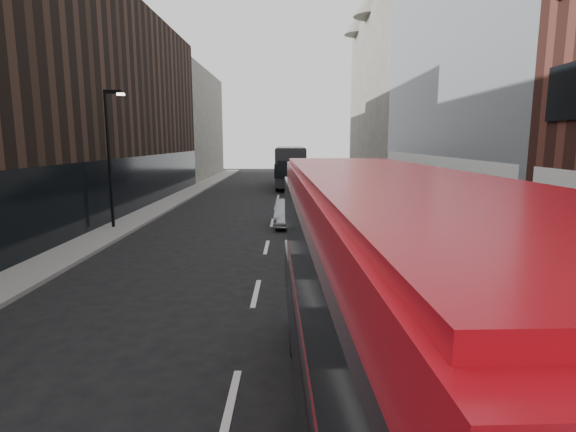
{
  "coord_description": "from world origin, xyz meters",
  "views": [
    {
      "loc": [
        1.07,
        -5.19,
        4.62
      ],
      "look_at": [
        0.99,
        7.44,
        2.5
      ],
      "focal_mm": 28.0,
      "sensor_mm": 36.0,
      "label": 1
    }
  ],
  "objects_px": {
    "street_lamp": "(110,149)",
    "red_bus": "(383,308)",
    "car_c": "(302,190)",
    "car_a": "(317,243)",
    "grey_bus": "(290,166)",
    "car_b": "(289,213)"
  },
  "relations": [
    {
      "from": "car_a",
      "to": "car_c",
      "type": "xyz_separation_m",
      "value": [
        -0.1,
        18.73,
        0.07
      ]
    },
    {
      "from": "red_bus",
      "to": "car_b",
      "type": "relative_size",
      "value": 2.48
    },
    {
      "from": "red_bus",
      "to": "car_c",
      "type": "distance_m",
      "value": 30.04
    },
    {
      "from": "red_bus",
      "to": "grey_bus",
      "type": "xyz_separation_m",
      "value": [
        -1.36,
        39.74,
        -0.2
      ]
    },
    {
      "from": "car_a",
      "to": "car_c",
      "type": "bearing_deg",
      "value": 90.87
    },
    {
      "from": "street_lamp",
      "to": "red_bus",
      "type": "distance_m",
      "value": 20.33
    },
    {
      "from": "red_bus",
      "to": "grey_bus",
      "type": "relative_size",
      "value": 0.85
    },
    {
      "from": "car_a",
      "to": "car_b",
      "type": "height_order",
      "value": "car_b"
    },
    {
      "from": "street_lamp",
      "to": "grey_bus",
      "type": "xyz_separation_m",
      "value": [
        9.21,
        22.47,
        -2.05
      ]
    },
    {
      "from": "car_a",
      "to": "car_c",
      "type": "height_order",
      "value": "car_c"
    },
    {
      "from": "car_a",
      "to": "car_b",
      "type": "relative_size",
      "value": 0.93
    },
    {
      "from": "car_a",
      "to": "car_b",
      "type": "xyz_separation_m",
      "value": [
        -1.12,
        7.3,
        0.02
      ]
    },
    {
      "from": "street_lamp",
      "to": "red_bus",
      "type": "xyz_separation_m",
      "value": [
        10.57,
        -17.26,
        -1.85
      ]
    },
    {
      "from": "car_b",
      "to": "car_c",
      "type": "xyz_separation_m",
      "value": [
        1.02,
        11.43,
        0.05
      ]
    },
    {
      "from": "street_lamp",
      "to": "car_b",
      "type": "height_order",
      "value": "street_lamp"
    },
    {
      "from": "car_b",
      "to": "street_lamp",
      "type": "bearing_deg",
      "value": -170.51
    },
    {
      "from": "car_c",
      "to": "car_a",
      "type": "bearing_deg",
      "value": -82.86
    },
    {
      "from": "car_a",
      "to": "car_c",
      "type": "relative_size",
      "value": 0.77
    },
    {
      "from": "street_lamp",
      "to": "car_c",
      "type": "distance_m",
      "value": 16.68
    },
    {
      "from": "car_a",
      "to": "car_b",
      "type": "distance_m",
      "value": 7.38
    },
    {
      "from": "street_lamp",
      "to": "grey_bus",
      "type": "bearing_deg",
      "value": 67.71
    },
    {
      "from": "street_lamp",
      "to": "car_b",
      "type": "bearing_deg",
      "value": 8.04
    }
  ]
}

